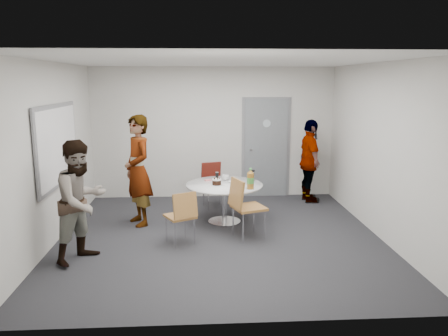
{
  "coord_description": "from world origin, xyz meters",
  "views": [
    {
      "loc": [
        -0.32,
        -6.52,
        2.42
      ],
      "look_at": [
        0.08,
        0.25,
        1.06
      ],
      "focal_mm": 35.0,
      "sensor_mm": 36.0,
      "label": 1
    }
  ],
  "objects": [
    {
      "name": "wall_front",
      "position": [
        0.0,
        -2.5,
        1.35
      ],
      "size": [
        5.0,
        0.0,
        5.0
      ],
      "primitive_type": "plane",
      "rotation": [
        -1.57,
        0.0,
        0.0
      ],
      "color": "silver",
      "rests_on": "floor"
    },
    {
      "name": "person_right",
      "position": [
        1.91,
        1.95,
        0.83
      ],
      "size": [
        0.45,
        1.0,
        1.67
      ],
      "primitive_type": "imported",
      "rotation": [
        0.0,
        0.0,
        1.62
      ],
      "color": "black",
      "rests_on": "floor"
    },
    {
      "name": "chair_near_left",
      "position": [
        -0.57,
        -0.29,
        0.5
      ],
      "size": [
        0.54,
        0.55,
        0.82
      ],
      "rotation": [
        0.0,
        0.0,
        0.48
      ],
      "color": "olive",
      "rests_on": "floor"
    },
    {
      "name": "chair_near_right",
      "position": [
        0.36,
        -0.08,
        0.58
      ],
      "size": [
        0.61,
        0.58,
        0.95
      ],
      "rotation": [
        0.0,
        0.0,
        -1.23
      ],
      "color": "olive",
      "rests_on": "floor"
    },
    {
      "name": "ceiling",
      "position": [
        0.0,
        0.0,
        2.7
      ],
      "size": [
        5.0,
        5.0,
        0.0
      ],
      "primitive_type": "plane",
      "rotation": [
        3.14,
        0.0,
        0.0
      ],
      "color": "silver",
      "rests_on": "wall_back"
    },
    {
      "name": "chair_far",
      "position": [
        -0.05,
        1.75,
        0.52
      ],
      "size": [
        0.5,
        0.53,
        0.86
      ],
      "rotation": [
        0.0,
        0.0,
        3.41
      ],
      "color": "#5B1A12",
      "rests_on": "floor"
    },
    {
      "name": "person_main",
      "position": [
        -1.34,
        0.73,
        0.94
      ],
      "size": [
        0.72,
        0.81,
        1.87
      ],
      "primitive_type": "imported",
      "rotation": [
        0.0,
        0.0,
        -1.08
      ],
      "color": "#A5C6EA",
      "rests_on": "floor"
    },
    {
      "name": "wall_back",
      "position": [
        0.0,
        2.5,
        1.35
      ],
      "size": [
        5.0,
        0.0,
        5.0
      ],
      "primitive_type": "plane",
      "rotation": [
        1.57,
        0.0,
        0.0
      ],
      "color": "silver",
      "rests_on": "floor"
    },
    {
      "name": "whiteboard",
      "position": [
        -2.46,
        0.2,
        1.45
      ],
      "size": [
        0.04,
        1.9,
        1.25
      ],
      "color": "gray",
      "rests_on": "wall_left"
    },
    {
      "name": "wall_right",
      "position": [
        2.5,
        0.0,
        1.35
      ],
      "size": [
        0.0,
        5.0,
        5.0
      ],
      "primitive_type": "plane",
      "rotation": [
        1.57,
        0.0,
        -1.57
      ],
      "color": "silver",
      "rests_on": "floor"
    },
    {
      "name": "door",
      "position": [
        1.1,
        2.48,
        1.03
      ],
      "size": [
        1.02,
        0.17,
        2.12
      ],
      "color": "slate",
      "rests_on": "wall_back"
    },
    {
      "name": "wall_left",
      "position": [
        -2.5,
        0.0,
        1.35
      ],
      "size": [
        0.0,
        5.0,
        5.0
      ],
      "primitive_type": "plane",
      "rotation": [
        1.57,
        0.0,
        1.57
      ],
      "color": "silver",
      "rests_on": "floor"
    },
    {
      "name": "table",
      "position": [
        0.15,
        0.71,
        0.6
      ],
      "size": [
        1.31,
        1.31,
        1.03
      ],
      "color": "white",
      "rests_on": "floor"
    },
    {
      "name": "person_left",
      "position": [
        -1.9,
        -0.76,
        0.83
      ],
      "size": [
        0.97,
        1.02,
        1.66
      ],
      "primitive_type": "imported",
      "rotation": [
        0.0,
        0.0,
        0.98
      ],
      "color": "white",
      "rests_on": "floor"
    },
    {
      "name": "floor",
      "position": [
        0.0,
        0.0,
        0.0
      ],
      "size": [
        5.0,
        5.0,
        0.0
      ],
      "primitive_type": "plane",
      "color": "black",
      "rests_on": "ground"
    }
  ]
}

